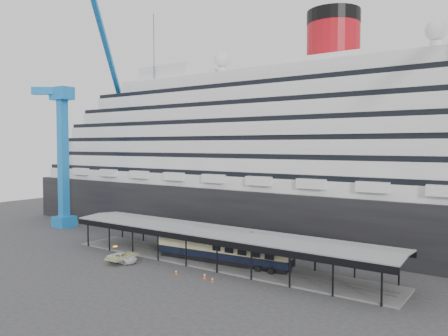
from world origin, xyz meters
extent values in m
plane|color=#323234|center=(0.00, 0.00, 0.00)|extent=(200.00, 200.00, 0.00)
cube|color=black|center=(0.00, 32.00, 5.00)|extent=(130.00, 30.00, 10.00)
cylinder|color=#B00E18|center=(8.00, 32.00, 37.40)|extent=(10.00, 10.00, 9.00)
cylinder|color=black|center=(8.00, 32.00, 42.65)|extent=(10.10, 10.10, 2.50)
sphere|color=silver|center=(-18.00, 32.00, 37.70)|extent=(3.60, 3.60, 3.60)
sphere|color=silver|center=(26.00, 32.00, 37.70)|extent=(3.60, 3.60, 3.60)
cube|color=slate|center=(0.00, 5.00, 0.12)|extent=(56.00, 8.00, 0.24)
cube|color=slate|center=(0.00, 4.28, 0.28)|extent=(54.00, 0.08, 0.10)
cube|color=slate|center=(0.00, 5.72, 0.28)|extent=(54.00, 0.08, 0.10)
cube|color=black|center=(0.00, 0.50, 4.45)|extent=(56.00, 0.18, 0.90)
cube|color=black|center=(0.00, 9.50, 4.45)|extent=(56.00, 0.18, 0.90)
cube|color=slate|center=(0.00, 5.00, 5.18)|extent=(56.00, 9.00, 0.24)
cube|color=blue|center=(-46.00, 10.00, 1.20)|extent=(4.00, 4.00, 2.40)
cube|color=blue|center=(-46.00, 10.00, 15.40)|extent=(1.80, 1.80, 26.00)
cube|color=blue|center=(-46.00, 10.00, 29.80)|extent=(5.00, 3.20, 2.80)
cube|color=blue|center=(-37.61, 15.88, 39.20)|extent=(12.92, 17.86, 16.80)
cube|color=blue|center=(-48.87, 7.99, 30.40)|extent=(5.83, 4.75, 1.60)
cylinder|color=black|center=(-29.22, 21.75, 23.60)|extent=(0.12, 0.12, 47.21)
imported|color=silver|center=(-12.54, -3.08, 0.71)|extent=(5.25, 2.71, 1.42)
cube|color=black|center=(0.91, 5.00, 0.60)|extent=(21.86, 4.44, 0.72)
cube|color=black|center=(0.91, 5.00, 1.53)|extent=(22.93, 4.94, 1.14)
cube|color=beige|center=(0.91, 5.00, 2.77)|extent=(22.93, 4.98, 1.34)
cube|color=black|center=(0.91, 5.00, 3.65)|extent=(22.93, 4.94, 0.41)
cube|color=#D8570C|center=(-1.34, -3.19, 0.01)|extent=(0.47, 0.47, 0.03)
cone|color=#D8570C|center=(-1.34, -3.19, 0.38)|extent=(0.40, 0.40, 0.71)
cylinder|color=white|center=(-1.34, -3.19, 0.44)|extent=(0.23, 0.23, 0.14)
cube|color=#F94B0D|center=(3.12, -2.36, 0.02)|extent=(0.47, 0.47, 0.03)
cone|color=#F94B0D|center=(3.12, -2.36, 0.41)|extent=(0.39, 0.39, 0.77)
cylinder|color=white|center=(3.12, -2.36, 0.48)|extent=(0.25, 0.25, 0.15)
cube|color=#E5430C|center=(4.91, -2.99, 0.01)|extent=(0.39, 0.39, 0.03)
cone|color=#E5430C|center=(4.91, -2.99, 0.36)|extent=(0.33, 0.33, 0.68)
cylinder|color=white|center=(4.91, -2.99, 0.43)|extent=(0.22, 0.22, 0.13)
camera|label=1|loc=(39.10, -49.47, 18.38)|focal=35.00mm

